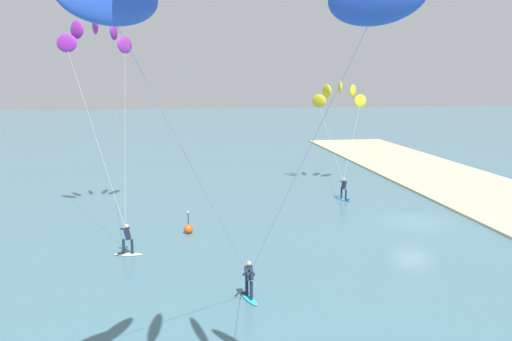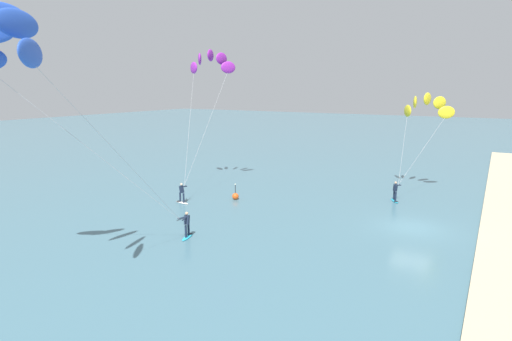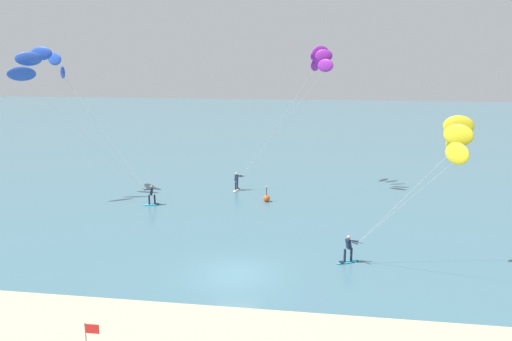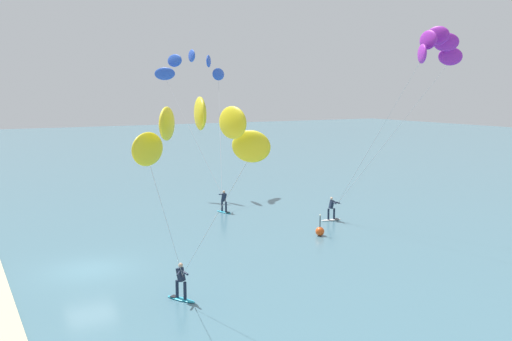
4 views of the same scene
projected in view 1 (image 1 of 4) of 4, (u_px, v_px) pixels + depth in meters
name	position (u px, v px, depth m)	size (l,w,h in m)	color
ground_plane	(414.00, 222.00, 30.83)	(240.00, 240.00, 0.00)	#426B7A
kitesurfer_nearshore	(340.00, 98.00, 40.09)	(7.06, 4.62, 8.89)	#23ADD1
kitesurfer_mid_water	(97.00, 43.00, 29.36)	(8.74, 5.25, 12.83)	white
marker_buoy	(189.00, 228.00, 28.58)	(0.56, 0.56, 1.38)	#EA5119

